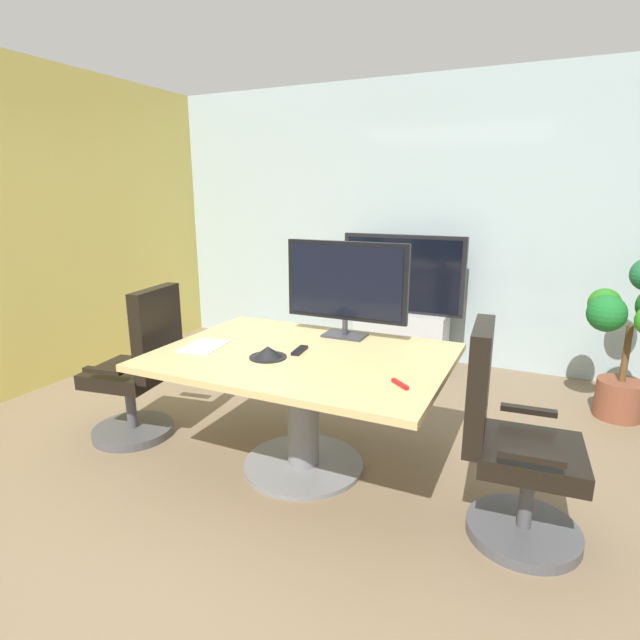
{
  "coord_description": "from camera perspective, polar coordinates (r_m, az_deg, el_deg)",
  "views": [
    {
      "loc": [
        1.38,
        -2.26,
        1.7
      ],
      "look_at": [
        0.08,
        0.54,
        0.91
      ],
      "focal_mm": 28.01,
      "sensor_mm": 36.0,
      "label": 1
    }
  ],
  "objects": [
    {
      "name": "wall_back_glass_partition",
      "position": [
        5.27,
        9.84,
        10.82
      ],
      "size": [
        5.4,
        0.1,
        2.79
      ],
      "primitive_type": "cube",
      "color": "#9EB2B7",
      "rests_on": "ground"
    },
    {
      "name": "whiteboard_marker",
      "position": [
        2.55,
        9.12,
        -7.23
      ],
      "size": [
        0.11,
        0.1,
        0.02
      ],
      "primitive_type": "cube",
      "rotation": [
        0.0,
        0.0,
        -0.71
      ],
      "color": "red",
      "rests_on": "conference_table"
    },
    {
      "name": "ground_plane",
      "position": [
        3.15,
        -5.77,
        -18.39
      ],
      "size": [
        6.62,
        6.62,
        0.0
      ],
      "primitive_type": "plane",
      "color": "#7A664C"
    },
    {
      "name": "office_chair_left",
      "position": [
        3.72,
        -19.91,
        -6.08
      ],
      "size": [
        0.62,
        0.6,
        1.09
      ],
      "rotation": [
        0.0,
        0.0,
        -1.43
      ],
      "color": "#4C4C51",
      "rests_on": "ground"
    },
    {
      "name": "conference_table",
      "position": [
        3.08,
        -1.97,
        -7.32
      ],
      "size": [
        1.72,
        1.26,
        0.76
      ],
      "color": "tan",
      "rests_on": "ground"
    },
    {
      "name": "remote_control",
      "position": [
        3.04,
        -2.34,
        -3.49
      ],
      "size": [
        0.07,
        0.17,
        0.02
      ],
      "primitive_type": "cube",
      "rotation": [
        0.0,
        0.0,
        0.11
      ],
      "color": "black",
      "rests_on": "conference_table"
    },
    {
      "name": "paper_notepad",
      "position": [
        3.22,
        -13.06,
        -2.92
      ],
      "size": [
        0.25,
        0.32,
        0.01
      ],
      "primitive_type": "cube",
      "rotation": [
        0.0,
        0.0,
        0.12
      ],
      "color": "white",
      "rests_on": "conference_table"
    },
    {
      "name": "tv_monitor",
      "position": [
        3.29,
        2.99,
        4.16
      ],
      "size": [
        0.84,
        0.18,
        0.64
      ],
      "color": "#333338",
      "rests_on": "conference_table"
    },
    {
      "name": "potted_plant",
      "position": [
        4.39,
        31.76,
        -1.25
      ],
      "size": [
        0.59,
        0.65,
        1.23
      ],
      "color": "brown",
      "rests_on": "ground"
    },
    {
      "name": "wall_display_unit",
      "position": [
        5.05,
        9.24,
        -0.25
      ],
      "size": [
        1.2,
        0.36,
        1.31
      ],
      "color": "#B7BABC",
      "rests_on": "ground"
    },
    {
      "name": "conference_phone",
      "position": [
        2.94,
        -5.98,
        -3.73
      ],
      "size": [
        0.22,
        0.22,
        0.07
      ],
      "color": "black",
      "rests_on": "conference_table"
    },
    {
      "name": "office_chair_right",
      "position": [
        2.72,
        20.93,
        -13.88
      ],
      "size": [
        0.61,
        0.59,
        1.09
      ],
      "rotation": [
        0.0,
        0.0,
        1.64
      ],
      "color": "#4C4C51",
      "rests_on": "ground"
    }
  ]
}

